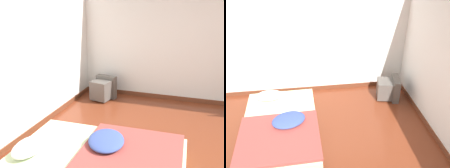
# 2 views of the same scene
# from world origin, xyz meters

# --- Properties ---
(wall_back) EXTENTS (7.33, 0.08, 2.60)m
(wall_back) POSITION_xyz_m (-0.01, 2.71, 1.29)
(wall_back) COLOR white
(wall_back) RESTS_ON ground_plane
(wall_right) EXTENTS (0.08, 7.76, 2.60)m
(wall_right) POSITION_xyz_m (2.49, 0.00, 1.29)
(wall_right) COLOR white
(wall_right) RESTS_ON ground_plane
(mattress_bed) EXTENTS (1.35, 2.08, 0.36)m
(mattress_bed) POSITION_xyz_m (-0.21, 1.34, 0.13)
(mattress_bed) COLOR beige
(mattress_bed) RESTS_ON ground_plane
(crt_tv) EXTENTS (0.51, 0.49, 0.48)m
(crt_tv) POSITION_xyz_m (2.03, 2.14, 0.23)
(crt_tv) COLOR #56514C
(crt_tv) RESTS_ON ground_plane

